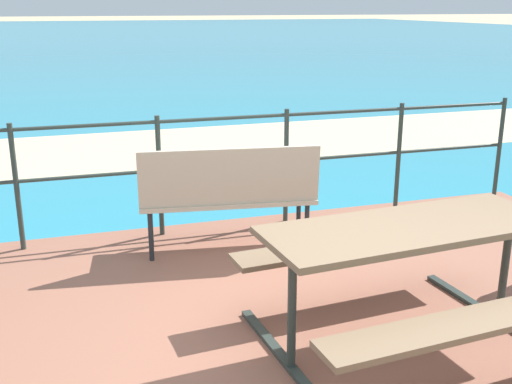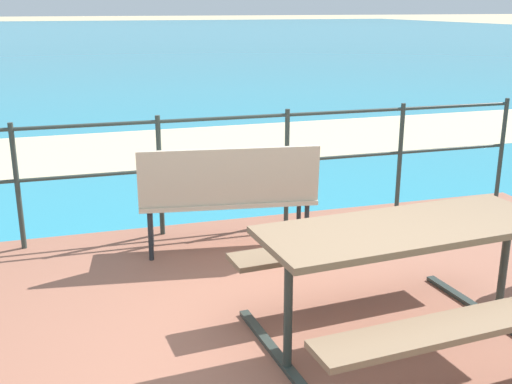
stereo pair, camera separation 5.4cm
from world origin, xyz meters
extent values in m
plane|color=tan|center=(0.00, 0.00, 0.00)|extent=(240.00, 240.00, 0.00)
cube|color=#935B47|center=(0.00, 0.00, 0.03)|extent=(6.40, 5.20, 0.06)
cube|color=teal|center=(0.00, 40.00, 0.01)|extent=(90.00, 90.00, 0.01)
cube|color=beige|center=(0.00, 6.20, 0.01)|extent=(54.02, 3.22, 0.01)
cube|color=#7A6047|center=(0.50, 0.07, 0.81)|extent=(1.78, 0.78, 0.04)
cube|color=#7A6047|center=(0.55, -0.51, 0.50)|extent=(1.75, 0.40, 0.04)
cube|color=#7A6047|center=(0.45, 0.64, 0.50)|extent=(1.75, 0.40, 0.04)
cylinder|color=#2D3833|center=(-0.24, 0.01, 0.44)|extent=(0.05, 0.05, 0.75)
cube|color=#2D3833|center=(-0.24, 0.01, 0.07)|extent=(0.17, 1.42, 0.03)
cylinder|color=#2D3833|center=(1.25, 0.13, 0.44)|extent=(0.05, 0.05, 0.75)
cube|color=#2D3833|center=(1.25, 0.13, 0.07)|extent=(0.17, 1.42, 0.03)
cube|color=#BCAD93|center=(-0.11, 1.88, 0.49)|extent=(1.49, 0.59, 0.04)
cube|color=#BCAD93|center=(-0.13, 1.71, 0.74)|extent=(1.44, 0.27, 0.46)
cylinder|color=#1E2328|center=(0.55, 1.94, 0.28)|extent=(0.04, 0.04, 0.43)
cylinder|color=#1E2328|center=(0.51, 1.65, 0.28)|extent=(0.04, 0.04, 0.43)
cylinder|color=#1E2328|center=(-0.72, 2.12, 0.28)|extent=(0.04, 0.04, 0.43)
cylinder|color=#1E2328|center=(-0.77, 1.82, 0.28)|extent=(0.04, 0.04, 0.43)
cylinder|color=#2D3833|center=(-1.77, 2.39, 0.60)|extent=(0.04, 0.04, 1.08)
cylinder|color=#2D3833|center=(-0.59, 2.39, 0.60)|extent=(0.04, 0.04, 1.08)
cylinder|color=#2D3833|center=(0.59, 2.39, 0.60)|extent=(0.04, 0.04, 1.08)
cylinder|color=#2D3833|center=(1.77, 2.39, 0.60)|extent=(0.04, 0.04, 1.08)
cylinder|color=#2D3833|center=(2.95, 2.39, 0.60)|extent=(0.04, 0.04, 1.08)
cylinder|color=#2D3833|center=(0.00, 2.39, 1.08)|extent=(5.90, 0.03, 0.03)
cylinder|color=#2D3833|center=(0.00, 2.39, 0.65)|extent=(5.90, 0.03, 0.03)
camera|label=1|loc=(-1.35, -2.88, 2.04)|focal=43.63mm
camera|label=2|loc=(-1.30, -2.89, 2.04)|focal=43.63mm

